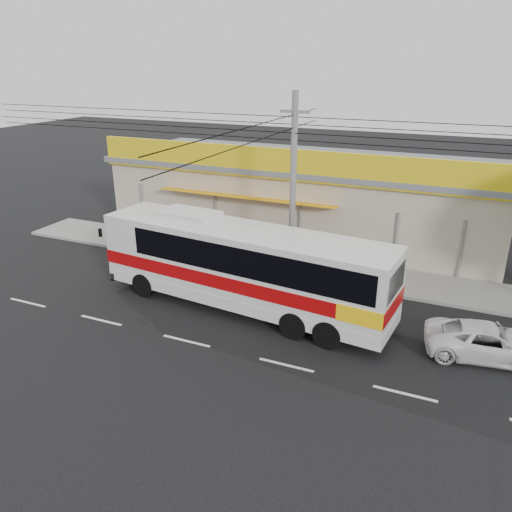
{
  "coord_description": "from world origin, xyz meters",
  "views": [
    {
      "loc": [
        8.9,
        -16.38,
        9.83
      ],
      "look_at": [
        0.9,
        2.0,
        1.96
      ],
      "focal_mm": 35.0,
      "sensor_mm": 36.0,
      "label": 1
    }
  ],
  "objects": [
    {
      "name": "motorbike_red",
      "position": [
        -3.56,
        6.08,
        0.61
      ],
      "size": [
        1.81,
        0.82,
        0.92
      ],
      "primitive_type": "imported",
      "rotation": [
        0.0,
        0.0,
        1.69
      ],
      "color": "maroon",
      "rests_on": "sidewalk"
    },
    {
      "name": "sidewalk",
      "position": [
        0.0,
        6.0,
        0.07
      ],
      "size": [
        30.0,
        3.2,
        0.15
      ],
      "primitive_type": "cube",
      "color": "gray",
      "rests_on": "ground"
    },
    {
      "name": "white_car",
      "position": [
        10.36,
        0.85,
        0.61
      ],
      "size": [
        4.63,
        2.65,
        1.22
      ],
      "primitive_type": "imported",
      "rotation": [
        0.0,
        0.0,
        1.72
      ],
      "color": "silver",
      "rests_on": "ground"
    },
    {
      "name": "coach_bus",
      "position": [
        1.01,
        0.8,
        2.09
      ],
      "size": [
        12.87,
        4.0,
        3.9
      ],
      "rotation": [
        0.0,
        0.0,
        -0.11
      ],
      "color": "silver",
      "rests_on": "ground"
    },
    {
      "name": "motorbike_dark",
      "position": [
        -6.42,
        5.43,
        0.75
      ],
      "size": [
        2.08,
        1.05,
        1.2
      ],
      "primitive_type": "imported",
      "rotation": [
        0.0,
        0.0,
        1.31
      ],
      "color": "black",
      "rests_on": "sidewalk"
    },
    {
      "name": "storefront_building",
      "position": [
        -0.01,
        11.54,
        2.3
      ],
      "size": [
        22.6,
        9.2,
        5.7
      ],
      "color": "#AB9E89",
      "rests_on": "ground"
    },
    {
      "name": "lane_markings",
      "position": [
        0.0,
        -2.5,
        0.0
      ],
      "size": [
        50.0,
        0.12,
        0.01
      ],
      "primitive_type": null,
      "color": "silver",
      "rests_on": "ground"
    },
    {
      "name": "utility_pole",
      "position": [
        1.73,
        4.2,
        7.18
      ],
      "size": [
        34.0,
        14.0,
        8.7
      ],
      "color": "slate",
      "rests_on": "ground"
    },
    {
      "name": "ground",
      "position": [
        0.0,
        0.0,
        0.0
      ],
      "size": [
        120.0,
        120.0,
        0.0
      ],
      "primitive_type": "plane",
      "color": "black",
      "rests_on": "ground"
    }
  ]
}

